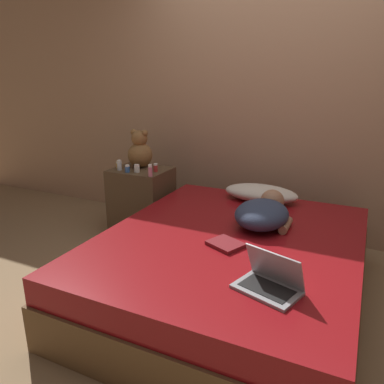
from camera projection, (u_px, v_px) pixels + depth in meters
The scene contains 15 objects.
ground_plane at pixel (229, 297), 2.59m from camera, with size 12.00×12.00×0.00m, color #937551.
wall_back at pixel (283, 95), 3.29m from camera, with size 8.00×0.06×2.60m.
bed at pixel (230, 268), 2.52m from camera, with size 1.64×1.97×0.46m.
nightstand at pixel (142, 201), 3.55m from camera, with size 0.52×0.43×0.63m.
pillow at pixel (261, 193), 3.12m from camera, with size 0.61×0.31×0.14m.
person_lying at pixel (264, 212), 2.62m from camera, with size 0.38×0.63×0.18m.
laptop at pixel (270, 281), 1.83m from camera, with size 0.35×0.29×0.20m.
teddy_bear at pixel (140, 151), 3.49m from camera, with size 0.23×0.23×0.35m.
bottle_white at pixel (137, 168), 3.34m from camera, with size 0.05×0.05×0.07m.
bottle_blue at pixel (127, 169), 3.34m from camera, with size 0.04×0.04×0.07m.
bottle_red at pixel (156, 168), 3.35m from camera, with size 0.04×0.04×0.08m.
bottle_amber at pixel (119, 165), 3.49m from camera, with size 0.06×0.06×0.06m.
bottle_clear at pixel (119, 165), 3.41m from camera, with size 0.04×0.04×0.09m.
bottle_pink at pixel (150, 171), 3.20m from camera, with size 0.04×0.04×0.10m.
book at pixel (225, 244), 2.31m from camera, with size 0.25×0.23×0.02m.
Camera 1 is at (0.74, -2.14, 1.47)m, focal length 35.00 mm.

